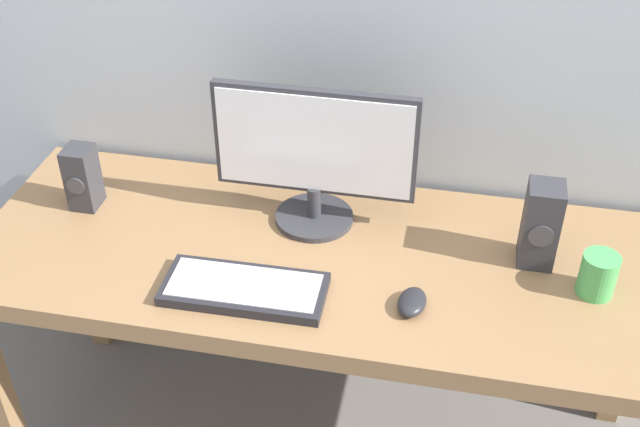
# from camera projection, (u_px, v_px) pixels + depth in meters

# --- Properties ---
(desk) EXTENTS (1.78, 0.67, 0.73)m
(desk) POSITION_uv_depth(u_px,v_px,m) (327.00, 276.00, 2.02)
(desk) COLOR #936D47
(desk) RESTS_ON ground_plane
(monitor) EXTENTS (0.51, 0.20, 0.37)m
(monitor) POSITION_uv_depth(u_px,v_px,m) (315.00, 154.00, 1.98)
(monitor) COLOR #333338
(monitor) RESTS_ON desk
(keyboard_primary) EXTENTS (0.38, 0.17, 0.03)m
(keyboard_primary) POSITION_uv_depth(u_px,v_px,m) (244.00, 289.00, 1.85)
(keyboard_primary) COLOR #232328
(keyboard_primary) RESTS_ON desk
(mouse) EXTENTS (0.08, 0.11, 0.03)m
(mouse) POSITION_uv_depth(u_px,v_px,m) (412.00, 302.00, 1.81)
(mouse) COLOR #232328
(mouse) RESTS_ON desk
(speaker_right) EXTENTS (0.08, 0.09, 0.22)m
(speaker_right) POSITION_uv_depth(u_px,v_px,m) (541.00, 225.00, 1.89)
(speaker_right) COLOR #333338
(speaker_right) RESTS_ON desk
(speaker_left) EXTENTS (0.07, 0.08, 0.18)m
(speaker_left) POSITION_uv_depth(u_px,v_px,m) (82.00, 177.00, 2.09)
(speaker_left) COLOR #333338
(speaker_left) RESTS_ON desk
(coffee_mug) EXTENTS (0.09, 0.09, 0.11)m
(coffee_mug) POSITION_uv_depth(u_px,v_px,m) (598.00, 275.00, 1.83)
(coffee_mug) COLOR #4CB259
(coffee_mug) RESTS_ON desk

